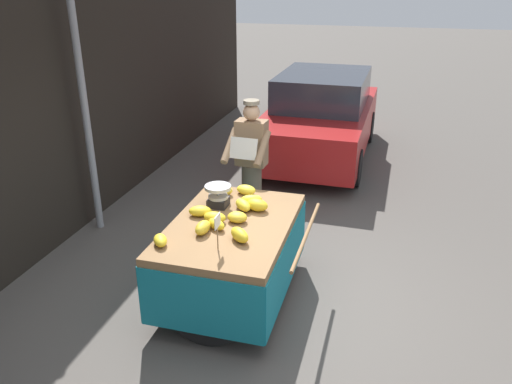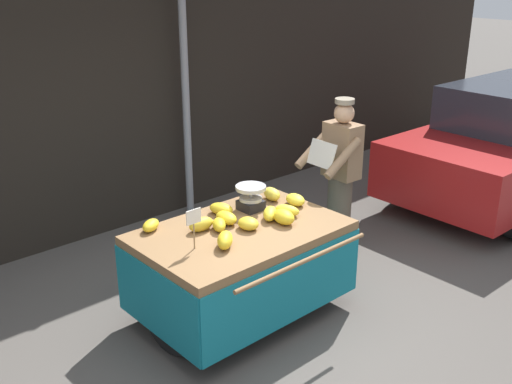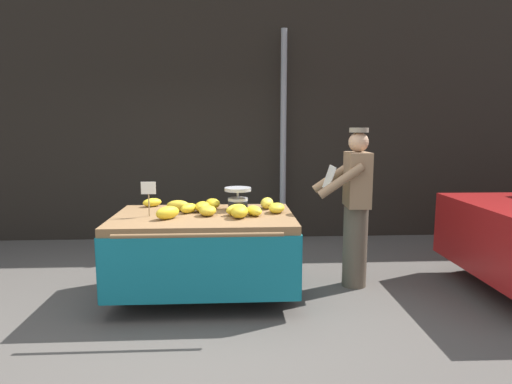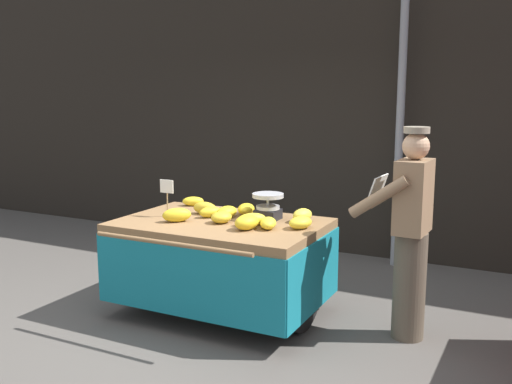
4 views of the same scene
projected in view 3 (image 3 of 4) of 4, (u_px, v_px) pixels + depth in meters
The scene contains 19 objects.
ground_plane at pixel (191, 316), 4.00m from camera, with size 60.00×60.00×0.00m, color #514C47.
back_wall at pixel (206, 117), 6.68m from camera, with size 16.00×0.24×3.75m, color black.
street_pole at pixel (283, 138), 6.46m from camera, with size 0.09×0.09×3.12m, color gray.
banana_cart at pixel (204, 236), 4.36m from camera, with size 1.80×1.37×0.86m.
weighing_scale at pixel (238, 199), 4.58m from camera, with size 0.28×0.28×0.24m.
price_sign at pixel (148, 191), 4.21m from camera, with size 0.14×0.01×0.34m.
banana_bunch_0 at pixel (202, 207), 4.48m from camera, with size 0.15×0.23×0.10m, color gold.
banana_bunch_1 at pixel (178, 206), 4.49m from camera, with size 0.13×0.23×0.12m, color gold.
banana_bunch_2 at pixel (236, 209), 4.31m from camera, with size 0.12×0.25×0.11m, color yellow.
banana_bunch_3 at pixel (189, 208), 4.41m from camera, with size 0.11×0.22×0.10m, color gold.
banana_bunch_4 at pixel (208, 211), 4.27m from camera, with size 0.17×0.20×0.10m, color gold.
banana_bunch_5 at pixel (168, 213), 4.11m from camera, with size 0.12×0.25×0.12m, color gold.
banana_bunch_6 at pixel (277, 208), 4.42m from camera, with size 0.16×0.23×0.10m, color yellow.
banana_bunch_7 at pixel (267, 203), 4.65m from camera, with size 0.13×0.22×0.12m, color yellow.
banana_bunch_8 at pixel (213, 203), 4.67m from camera, with size 0.15×0.23×0.10m, color gold.
banana_bunch_9 at pixel (239, 212), 4.17m from camera, with size 0.16×0.24×0.12m, color gold.
banana_bunch_10 at pixel (254, 211), 4.28m from camera, with size 0.13×0.23×0.10m, color yellow.
banana_bunch_11 at pixel (152, 202), 4.76m from camera, with size 0.12×0.21×0.09m, color gold.
vendor_person at pixel (355, 207), 4.66m from camera, with size 0.59×0.53×1.71m.
Camera 3 is at (0.39, -3.81, 1.72)m, focal length 30.58 mm.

